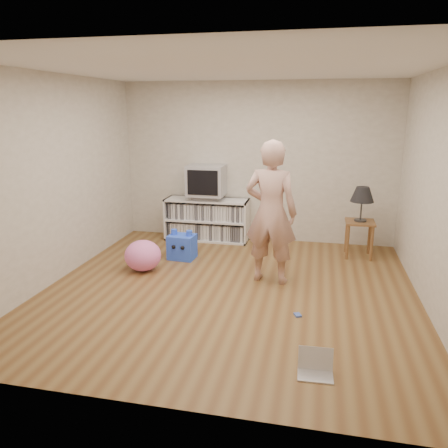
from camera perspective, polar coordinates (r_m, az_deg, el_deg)
ground at (r=5.45m, az=0.69°, el=-8.59°), size 4.50×4.50×0.00m
walls at (r=5.08m, az=0.73°, el=4.99°), size 4.52×4.52×2.60m
ceiling at (r=5.02m, az=0.78°, el=19.77°), size 4.50×4.50×0.01m
media_unit at (r=7.39m, az=-2.20°, el=0.63°), size 1.40×0.45×0.70m
dvd_deck at (r=7.29m, az=-2.26°, el=3.53°), size 0.45×0.35×0.07m
crt_tv at (r=7.24m, az=-2.29°, el=5.74°), size 0.60×0.53×0.50m
side_table at (r=6.81m, az=17.27°, el=-0.73°), size 0.42×0.42×0.55m
table_lamp at (r=6.70m, az=17.62°, el=3.60°), size 0.34×0.34×0.52m
person at (r=5.49m, az=6.14°, el=1.47°), size 0.72×0.52×1.82m
laptop at (r=3.96m, az=11.85°, el=-17.81°), size 0.30×0.25×0.20m
playing_cards at (r=4.89m, az=9.60°, el=-11.63°), size 0.10×0.11×0.02m
plush_blue at (r=6.51m, az=-5.51°, el=-2.92°), size 0.40×0.35×0.44m
plush_pink at (r=6.11m, az=-10.55°, el=-4.07°), size 0.66×0.66×0.43m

